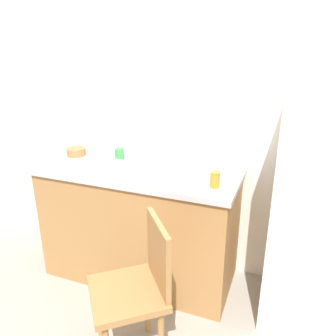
% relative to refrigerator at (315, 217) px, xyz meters
% --- Properties ---
extents(back_wall, '(4.80, 0.10, 2.44)m').
position_rel_refrigerator_xyz_m(back_wall, '(-0.82, 0.34, 0.47)').
color(back_wall, white).
rests_on(back_wall, ground_plane).
extents(cabinet_base, '(1.44, 0.60, 0.88)m').
position_rel_refrigerator_xyz_m(cabinet_base, '(-1.22, -0.01, -0.31)').
color(cabinet_base, '#A87542').
rests_on(cabinet_base, ground_plane).
extents(countertop, '(1.48, 0.64, 0.04)m').
position_rel_refrigerator_xyz_m(countertop, '(-1.22, -0.01, 0.15)').
color(countertop, '#B7B7BC').
rests_on(countertop, cabinet_base).
extents(faucet, '(0.02, 0.02, 0.25)m').
position_rel_refrigerator_xyz_m(faucet, '(-1.30, 0.24, 0.30)').
color(faucet, '#B7B7BC').
rests_on(faucet, countertop).
extents(refrigerator, '(0.53, 0.57, 1.49)m').
position_rel_refrigerator_xyz_m(refrigerator, '(0.00, 0.00, 0.00)').
color(refrigerator, silver).
rests_on(refrigerator, ground_plane).
extents(chair, '(0.56, 0.56, 0.89)m').
position_rel_refrigerator_xyz_m(chair, '(-0.91, -0.72, -0.25)').
color(chair, '#A87542').
rests_on(chair, ground_plane).
extents(dish_tray, '(0.28, 0.20, 0.05)m').
position_rel_refrigerator_xyz_m(dish_tray, '(-1.34, -0.12, 0.20)').
color(dish_tray, white).
rests_on(dish_tray, countertop).
extents(terracotta_bowl, '(0.15, 0.15, 0.06)m').
position_rel_refrigerator_xyz_m(terracotta_bowl, '(-1.81, 0.07, 0.20)').
color(terracotta_bowl, '#C67042').
rests_on(terracotta_bowl, countertop).
extents(cup_green, '(0.07, 0.07, 0.09)m').
position_rel_refrigerator_xyz_m(cup_green, '(-1.44, 0.10, 0.22)').
color(cup_green, green).
rests_on(cup_green, countertop).
extents(cup_orange, '(0.06, 0.06, 0.10)m').
position_rel_refrigerator_xyz_m(cup_orange, '(-0.62, -0.16, 0.23)').
color(cup_orange, orange).
rests_on(cup_orange, countertop).
extents(cup_white, '(0.08, 0.08, 0.11)m').
position_rel_refrigerator_xyz_m(cup_white, '(-1.11, -0.05, 0.23)').
color(cup_white, white).
rests_on(cup_white, countertop).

